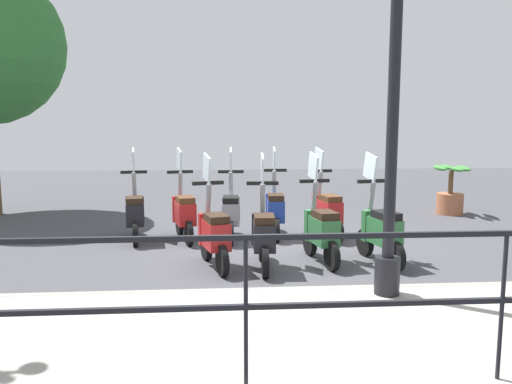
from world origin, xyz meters
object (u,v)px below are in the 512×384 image
at_px(potted_palm, 450,194).
at_px(scooter_far_0, 326,210).
at_px(lamp_post_near, 393,106).
at_px(scooter_far_4, 135,212).
at_px(scooter_far_3, 184,212).
at_px(scooter_far_2, 231,212).
at_px(scooter_near_1, 321,229).
at_px(scooter_near_0, 380,229).
at_px(scooter_near_2, 264,234).
at_px(scooter_near_3, 214,233).
at_px(scooter_far_1, 275,209).

distance_m(potted_palm, scooter_far_0, 3.80).
xyz_separation_m(lamp_post_near, scooter_far_4, (3.30, 3.16, -1.63)).
relative_size(potted_palm, scooter_far_3, 0.69).
xyz_separation_m(scooter_far_2, scooter_far_4, (0.05, 1.59, 0.00)).
xyz_separation_m(scooter_near_1, scooter_far_3, (1.53, 2.01, 0.00)).
distance_m(scooter_far_2, scooter_far_4, 1.59).
height_order(scooter_near_0, scooter_far_0, same).
bearing_deg(scooter_near_2, scooter_far_2, 14.86).
distance_m(scooter_near_0, scooter_far_0, 1.65).
xyz_separation_m(potted_palm, scooter_near_0, (-3.69, 2.75, 0.04)).
relative_size(scooter_near_3, scooter_far_2, 1.00).
distance_m(potted_palm, scooter_near_3, 6.30).
distance_m(scooter_near_3, scooter_far_0, 2.51).
height_order(scooter_far_2, scooter_far_3, same).
bearing_deg(scooter_far_0, scooter_near_2, 131.64).
bearing_deg(scooter_far_1, scooter_near_1, -162.51).
distance_m(scooter_near_1, scooter_far_1, 1.76).
xyz_separation_m(potted_palm, scooter_far_1, (-1.91, 4.03, 0.04)).
height_order(scooter_near_0, scooter_far_2, same).
bearing_deg(scooter_near_2, scooter_near_1, -72.47).
bearing_deg(scooter_far_0, scooter_near_0, -178.49).
distance_m(scooter_near_3, scooter_far_4, 2.14).
xyz_separation_m(scooter_near_3, scooter_far_2, (1.63, -0.27, 0.00)).
relative_size(scooter_far_3, scooter_far_4, 1.00).
height_order(scooter_near_1, scooter_far_3, same).
relative_size(scooter_near_2, scooter_far_3, 1.00).
xyz_separation_m(scooter_near_2, scooter_near_3, (0.09, 0.67, 0.00)).
xyz_separation_m(scooter_far_0, scooter_far_3, (0.02, 2.40, 0.00)).
bearing_deg(scooter_near_2, potted_palm, -47.01).
bearing_deg(scooter_near_2, scooter_far_1, -8.98).
distance_m(scooter_near_1, scooter_far_2, 1.93).
relative_size(lamp_post_near, scooter_near_1, 2.87).
xyz_separation_m(scooter_near_3, scooter_far_0, (1.65, -1.89, 0.00)).
relative_size(scooter_near_1, scooter_far_2, 1.00).
height_order(lamp_post_near, scooter_far_1, lamp_post_near).
distance_m(scooter_near_0, scooter_near_1, 0.82).
distance_m(scooter_near_0, scooter_near_2, 1.65).
relative_size(scooter_far_0, scooter_far_1, 1.00).
distance_m(lamp_post_near, scooter_near_1, 2.42).
bearing_deg(scooter_near_2, scooter_near_0, -83.08).
height_order(scooter_far_0, scooter_far_1, same).
bearing_deg(scooter_far_3, scooter_near_3, -177.48).
xyz_separation_m(scooter_near_0, scooter_far_4, (1.63, 3.63, 0.00)).
relative_size(scooter_near_0, scooter_far_2, 1.00).
bearing_deg(scooter_far_1, scooter_near_3, 153.12).
height_order(scooter_far_3, scooter_far_4, same).
bearing_deg(potted_palm, scooter_far_3, 110.43).
bearing_deg(scooter_far_1, lamp_post_near, -164.36).
distance_m(lamp_post_near, scooter_near_3, 2.94).
bearing_deg(scooter_far_2, scooter_far_1, -72.85).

